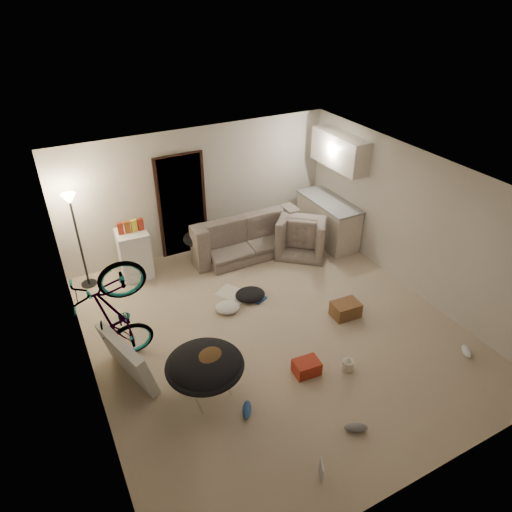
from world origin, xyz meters
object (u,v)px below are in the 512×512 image
juicer (348,365)px  sofa (241,236)px  armchair (303,236)px  drink_case_b (307,367)px  mini_fridge (135,254)px  floor_lamp (74,221)px  kitchen_counter (328,221)px  bicycle (120,337)px  drink_case_a (346,309)px  tv_box (127,359)px  saucer_chair (205,371)px

juicer → sofa: bearing=88.2°
armchair → drink_case_b: 3.46m
sofa → mini_fridge: mini_fridge is taller
floor_lamp → sofa: size_ratio=0.81×
kitchen_counter → juicer: kitchen_counter is taller
armchair → drink_case_b: size_ratio=2.60×
sofa → bicycle: (-2.93, -2.06, 0.16)m
drink_case_a → floor_lamp: bearing=144.9°
bicycle → armchair: bearing=-64.8°
bicycle → tv_box: size_ratio=1.66×
kitchen_counter → drink_case_b: (-2.47, -3.04, -0.33)m
drink_case_a → tv_box: bearing=178.8°
sofa → armchair: 1.25m
sofa → saucer_chair: bearing=57.0°
floor_lamp → juicer: floor_lamp is taller
mini_fridge → bicycle: bearing=-107.1°
bicycle → mini_fridge: bicycle is taller
kitchen_counter → sofa: size_ratio=0.68×
mini_fridge → drink_case_a: mini_fridge is taller
floor_lamp → tv_box: 2.78m
mini_fridge → drink_case_b: bearing=-64.8°
sofa → floor_lamp: bearing=-3.6°
saucer_chair → juicer: saucer_chair is taller
juicer → saucer_chair: bearing=165.1°
armchair → drink_case_b: armchair is taller
bicycle → kitchen_counter: bearing=-66.6°
kitchen_counter → armchair: kitchen_counter is taller
kitchen_counter → floor_lamp: bearing=172.3°
juicer → drink_case_a: bearing=54.5°
tv_box → mini_fridge: bearing=56.4°
drink_case_b → juicer: (0.56, -0.23, -0.01)m
bicycle → drink_case_a: size_ratio=4.06×
bicycle → mini_fridge: (0.78, 2.16, -0.02)m
saucer_chair → drink_case_b: (1.41, -0.30, -0.33)m
floor_lamp → saucer_chair: 3.63m
sofa → juicer: (-0.12, -3.72, -0.23)m
bicycle → juicer: 3.29m
armchair → mini_fridge: (-3.28, 0.64, 0.16)m
sofa → drink_case_b: (-0.67, -3.49, -0.22)m
bicycle → drink_case_b: bicycle is taller
saucer_chair → armchair: bearing=39.5°
armchair → saucer_chair: size_ratio=0.91×
sofa → kitchen_counter: bearing=166.1°
bicycle → saucer_chair: size_ratio=1.76×
sofa → juicer: size_ratio=9.23×
kitchen_counter → drink_case_a: 2.57m
kitchen_counter → tv_box: 5.12m
saucer_chair → sofa: bearing=56.8°
saucer_chair → juicer: (1.97, -0.52, -0.34)m
drink_case_a → drink_case_b: bearing=-145.0°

